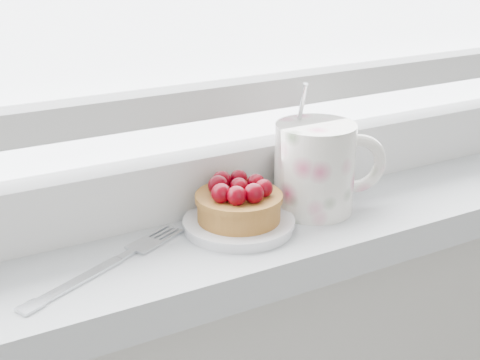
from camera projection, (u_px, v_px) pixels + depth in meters
saucer at (239, 224)px, 0.74m from camera, size 0.12×0.12×0.01m
raspberry_tart at (239, 201)px, 0.73m from camera, size 0.10×0.10×0.05m
floral_mug at (318, 166)px, 0.77m from camera, size 0.14×0.12×0.15m
fork at (106, 266)px, 0.66m from camera, size 0.20×0.11×0.00m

